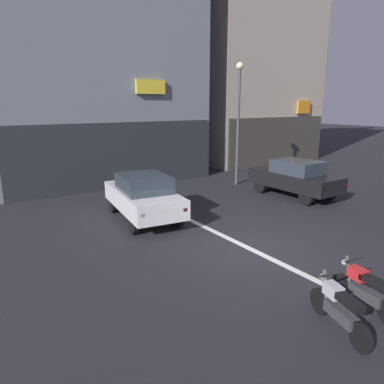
{
  "coord_description": "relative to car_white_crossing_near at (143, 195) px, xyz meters",
  "views": [
    {
      "loc": [
        -6.61,
        -6.73,
        4.03
      ],
      "look_at": [
        -0.75,
        2.0,
        1.4
      ],
      "focal_mm": 32.82,
      "sensor_mm": 36.0,
      "label": 1
    }
  ],
  "objects": [
    {
      "name": "ground_plane",
      "position": [
        1.33,
        -4.26,
        -0.89
      ],
      "size": [
        120.0,
        120.0,
        0.0
      ],
      "primitive_type": "plane",
      "color": "#232328"
    },
    {
      "name": "lane_centre_line",
      "position": [
        1.33,
        1.74,
        -0.88
      ],
      "size": [
        0.2,
        18.0,
        0.01
      ],
      "primitive_type": "cube",
      "color": "silver",
      "rests_on": "ground"
    },
    {
      "name": "building_far_right",
      "position": [
        12.96,
        9.68,
        9.15
      ],
      "size": [
        9.12,
        8.13,
        20.11
      ],
      "color": "#B2A893",
      "rests_on": "ground"
    },
    {
      "name": "car_white_crossing_near",
      "position": [
        0.0,
        0.0,
        0.0
      ],
      "size": [
        2.26,
        4.29,
        1.64
      ],
      "color": "black",
      "rests_on": "ground"
    },
    {
      "name": "car_black_parked_kerbside",
      "position": [
        7.09,
        -0.81,
        0.0
      ],
      "size": [
        1.8,
        4.12,
        1.64
      ],
      "color": "black",
      "rests_on": "ground"
    },
    {
      "name": "street_lamp",
      "position": [
        6.52,
        2.48,
        2.82
      ],
      "size": [
        0.36,
        0.36,
        6.0
      ],
      "color": "#47474C",
      "rests_on": "ground"
    },
    {
      "name": "motorcycle_silver_row_leftmost",
      "position": [
        0.07,
        -7.78,
        -0.43
      ],
      "size": [
        0.68,
        1.6,
        0.98
      ],
      "color": "black",
      "rests_on": "ground"
    },
    {
      "name": "motorcycle_red_row_left_mid",
      "position": [
        1.09,
        -7.66,
        -0.43
      ],
      "size": [
        0.55,
        1.66,
        0.98
      ],
      "color": "black",
      "rests_on": "ground"
    }
  ]
}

